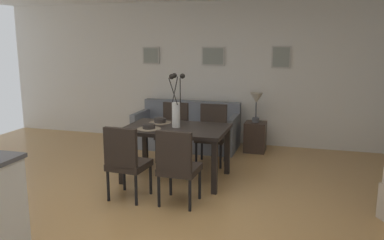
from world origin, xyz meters
The scene contains 18 objects.
ground_plane centered at (0.00, 0.00, 0.00)m, with size 9.00×9.00×0.00m, color tan.
back_wall_panel centered at (0.00, 3.25, 1.30)m, with size 9.00×0.10×2.60m, color silver.
dining_table centered at (-0.20, 1.02, 0.65)m, with size 1.40×0.93×0.74m.
dining_chair_near_left centered at (-0.54, 0.13, 0.51)m, with size 0.47×0.47×0.92m.
dining_chair_near_right centered at (-0.54, 1.88, 0.51)m, with size 0.45×0.45×0.92m.
dining_chair_far_left centered at (0.10, 0.15, 0.51)m, with size 0.45×0.45×0.92m.
dining_chair_far_right centered at (0.10, 1.89, 0.51)m, with size 0.45×0.45×0.92m.
centerpiece_vase centered at (-0.20, 1.03, 1.02)m, with size 0.21×0.23×0.73m.
placemat_near_left centered at (-0.52, 0.82, 0.74)m, with size 0.32×0.32×0.01m, color #7F705B.
bowl_near_left centered at (-0.52, 0.82, 0.78)m, with size 0.17×0.17×0.07m.
placemat_near_right centered at (-0.52, 1.23, 0.74)m, with size 0.32×0.32×0.01m, color #7F705B.
bowl_near_right centered at (-0.52, 1.23, 0.78)m, with size 0.17×0.17×0.07m.
sofa centered at (-0.56, 2.70, 0.28)m, with size 1.83×0.84×0.80m.
side_table centered at (0.67, 2.72, 0.26)m, with size 0.36×0.36×0.52m, color #33261E.
table_lamp centered at (0.67, 2.72, 0.89)m, with size 0.22×0.22×0.51m.
framed_picture_left centered at (-1.43, 3.18, 1.61)m, with size 0.34×0.03×0.32m.
framed_picture_center centered at (-0.20, 3.18, 1.61)m, with size 0.43×0.03×0.34m.
framed_picture_right centered at (1.02, 3.18, 1.61)m, with size 0.34×0.03×0.39m.
Camera 1 is at (1.52, -4.07, 1.93)m, focal length 37.54 mm.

